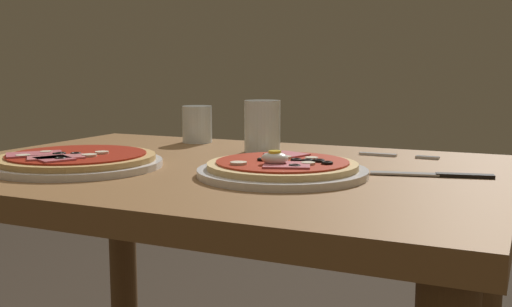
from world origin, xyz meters
TOP-DOWN VIEW (x-y plane):
  - dining_table at (0.00, 0.00)m, footprint 1.01×0.72m
  - pizza_foreground at (0.15, -0.05)m, footprint 0.28×0.28m
  - pizza_across_left at (-0.21, -0.13)m, footprint 0.30×0.30m
  - water_glass_near at (0.01, 0.19)m, footprint 0.08×0.08m
  - water_glass_far at (-0.20, 0.28)m, footprint 0.07×0.07m
  - fork at (0.26, 0.24)m, footprint 0.16×0.02m
  - knife at (0.38, 0.05)m, footprint 0.19×0.06m

SIDE VIEW (x-z plane):
  - dining_table at x=0.00m, z-range 0.23..0.98m
  - fork at x=0.26m, z-range 0.74..0.75m
  - knife at x=0.38m, z-range 0.74..0.75m
  - pizza_across_left at x=-0.21m, z-range 0.74..0.77m
  - pizza_foreground at x=0.15m, z-range 0.73..0.78m
  - water_glass_far at x=-0.20m, z-range 0.74..0.82m
  - water_glass_near at x=0.01m, z-range 0.74..0.85m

